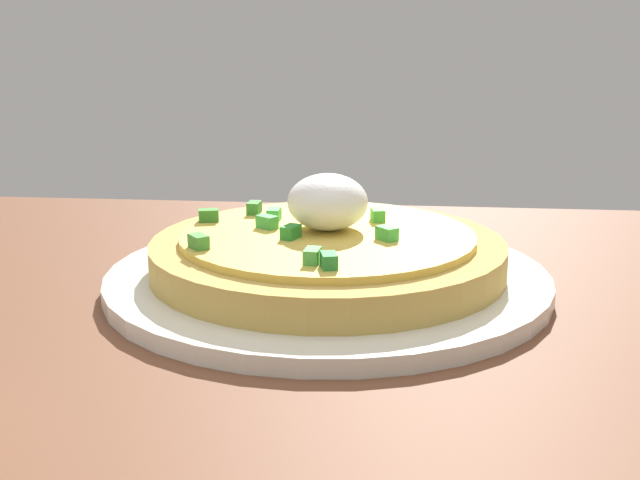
% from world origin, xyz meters
% --- Properties ---
extents(dining_table, '(1.24, 0.69, 0.02)m').
position_xyz_m(dining_table, '(0.00, 0.00, 0.01)').
color(dining_table, brown).
rests_on(dining_table, ground).
extents(plate, '(0.28, 0.28, 0.01)m').
position_xyz_m(plate, '(0.04, -0.11, 0.03)').
color(plate, silver).
rests_on(plate, dining_table).
extents(pizza, '(0.22, 0.22, 0.06)m').
position_xyz_m(pizza, '(0.04, -0.11, 0.05)').
color(pizza, tan).
rests_on(pizza, plate).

